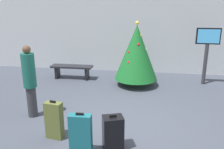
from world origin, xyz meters
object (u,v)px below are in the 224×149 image
object	(u,v)px
flight_info_kiosk	(207,47)
suitcase_3	(81,135)
waiting_bench	(72,69)
suitcase_0	(113,133)
holiday_tree	(136,52)
suitcase_1	(54,120)
traveller_0	(30,80)

from	to	relation	value
flight_info_kiosk	suitcase_3	size ratio (longest dim) A/B	2.32
waiting_bench	suitcase_0	bearing A→B (deg)	-62.41
holiday_tree	flight_info_kiosk	bearing A→B (deg)	12.24
suitcase_0	suitcase_1	distance (m)	1.22
suitcase_1	suitcase_3	distance (m)	0.80
traveller_0	suitcase_3	xyz separation A→B (m)	(1.56, -1.27, -0.53)
holiday_tree	suitcase_1	distance (m)	3.82
suitcase_0	suitcase_3	bearing A→B (deg)	-154.03
flight_info_kiosk	suitcase_0	world-z (taller)	flight_info_kiosk
waiting_bench	suitcase_0	distance (m)	4.55
waiting_bench	traveller_0	size ratio (longest dim) A/B	0.87
suitcase_3	holiday_tree	bearing A→B (deg)	79.39
flight_info_kiosk	traveller_0	size ratio (longest dim) A/B	1.09
traveller_0	suitcase_0	size ratio (longest dim) A/B	2.51
suitcase_0	suitcase_1	xyz separation A→B (m)	(-1.20, 0.18, 0.06)
flight_info_kiosk	suitcase_3	bearing A→B (deg)	-124.13
flight_info_kiosk	waiting_bench	distance (m)	4.65
flight_info_kiosk	traveller_0	world-z (taller)	flight_info_kiosk
flight_info_kiosk	traveller_0	xyz separation A→B (m)	(-4.55, -3.13, -0.36)
suitcase_3	suitcase_1	bearing A→B (deg)	146.56
traveller_0	suitcase_0	xyz separation A→B (m)	(2.10, -1.02, -0.59)
holiday_tree	suitcase_0	bearing A→B (deg)	-93.13
suitcase_0	suitcase_1	world-z (taller)	suitcase_1
flight_info_kiosk	suitcase_1	world-z (taller)	flight_info_kiosk
flight_info_kiosk	holiday_tree	bearing A→B (deg)	-167.76
waiting_bench	suitcase_1	world-z (taller)	suitcase_1
waiting_bench	suitcase_3	distance (m)	4.58
flight_info_kiosk	suitcase_0	bearing A→B (deg)	-120.61
holiday_tree	suitcase_0	size ratio (longest dim) A/B	3.07
suitcase_0	suitcase_3	distance (m)	0.60
traveller_0	suitcase_0	bearing A→B (deg)	-25.85
suitcase_3	traveller_0	bearing A→B (deg)	140.79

